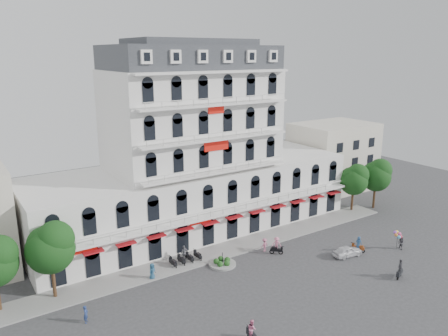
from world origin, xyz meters
TOP-DOWN VIEW (x-y plane):
  - ground at (0.00, 0.00)m, footprint 120.00×120.00m
  - sidewalk at (0.00, 9.00)m, footprint 53.00×4.00m
  - main_building at (0.00, 18.00)m, footprint 45.00×15.00m
  - flank_building_east at (30.00, 20.00)m, footprint 14.00×10.00m
  - traffic_island at (-3.00, 6.00)m, footprint 3.20×3.20m
  - parked_scooter_row at (-6.35, 8.80)m, footprint 4.40×1.80m
  - tree_west_inner at (-20.95, 9.48)m, footprint 4.76×4.76m
  - tree_east_inner at (24.05, 9.98)m, footprint 4.40×4.37m
  - tree_east_outer at (28.05, 8.98)m, footprint 4.65×4.65m
  - parked_car at (11.01, -0.48)m, footprint 3.97×2.04m
  - rider_southwest at (-8.58, -7.09)m, footprint 0.76×1.70m
  - rider_east at (13.06, -0.43)m, footprint 0.97×1.58m
  - rider_northeast at (11.62, -7.32)m, footprint 1.64×0.83m
  - rider_center at (4.14, 4.73)m, footprint 1.35×1.28m
  - pedestrian_left at (-11.21, 7.48)m, footprint 1.09×0.98m
  - pedestrian_mid at (-6.14, 9.50)m, footprint 1.20×0.69m
  - pedestrian_right at (3.39, 6.16)m, footprint 1.19×0.76m
  - pedestrian_far at (-19.63, 3.55)m, footprint 0.68×0.74m
  - balloon_vendor at (17.99, -2.81)m, footprint 1.38×1.31m

SIDE VIEW (x-z plane):
  - ground at x=0.00m, z-range 0.00..0.00m
  - parked_scooter_row at x=-6.35m, z-range -0.55..0.55m
  - sidewalk at x=0.00m, z-range 0.00..0.16m
  - traffic_island at x=-3.00m, z-range -0.54..1.06m
  - parked_car at x=11.01m, z-range 0.00..1.29m
  - pedestrian_far at x=-19.63m, z-range 0.00..1.70m
  - pedestrian_right at x=3.39m, z-range 0.00..1.74m
  - pedestrian_left at x=-11.21m, z-range 0.00..1.88m
  - pedestrian_mid at x=-6.14m, z-range 0.00..1.93m
  - rider_east at x=13.06m, z-range -0.02..2.04m
  - rider_southwest at x=-8.58m, z-range 0.02..2.16m
  - rider_northeast at x=11.62m, z-range 0.00..2.27m
  - rider_center at x=4.14m, z-range 0.07..2.34m
  - balloon_vendor at x=17.99m, z-range 0.04..2.48m
  - tree_east_inner at x=24.05m, z-range 1.43..9.00m
  - tree_east_outer at x=28.05m, z-range 1.52..9.58m
  - tree_west_inner at x=-20.95m, z-range 1.56..9.81m
  - flank_building_east at x=30.00m, z-range 0.00..12.00m
  - main_building at x=0.00m, z-range -2.94..22.86m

